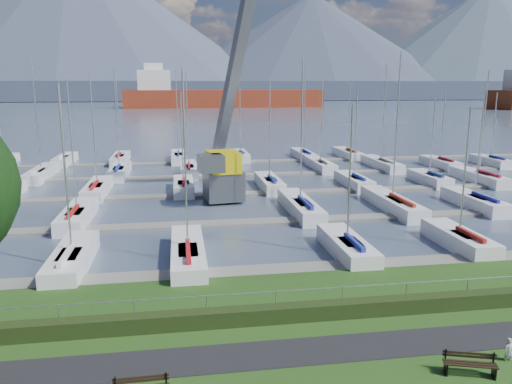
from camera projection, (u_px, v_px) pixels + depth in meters
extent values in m
cube|color=black|center=(317.00, 350.00, 19.03)|extent=(160.00, 2.00, 0.04)
cube|color=#49556A|center=(186.00, 104.00, 273.09)|extent=(800.00, 540.00, 0.20)
cube|color=black|center=(300.00, 312.00, 21.47)|extent=(80.00, 0.70, 0.70)
cylinder|color=#999CA2|center=(299.00, 290.00, 21.68)|extent=(80.00, 0.04, 0.04)
cube|color=#3E475B|center=(184.00, 90.00, 339.34)|extent=(900.00, 80.00, 12.00)
cone|color=#414A5F|center=(76.00, 21.00, 383.98)|extent=(340.00, 340.00, 115.00)
cone|color=#3B4257|center=(311.00, 45.00, 425.48)|extent=(300.00, 300.00, 85.00)
cone|color=#445263|center=(488.00, 40.00, 459.21)|extent=(320.00, 320.00, 100.00)
cube|color=gray|center=(273.00, 271.00, 27.77)|extent=(90.00, 1.60, 0.25)
cube|color=gray|center=(248.00, 223.00, 37.43)|extent=(90.00, 1.60, 0.25)
cube|color=slate|center=(233.00, 194.00, 47.09)|extent=(90.00, 1.60, 0.25)
cube|color=slate|center=(223.00, 176.00, 56.74)|extent=(90.00, 1.60, 0.25)
cube|color=gray|center=(217.00, 162.00, 66.40)|extent=(90.00, 1.60, 0.25)
cube|color=black|center=(115.00, 383.00, 15.87)|extent=(0.05, 0.05, 0.40)
cube|color=black|center=(166.00, 378.00, 16.14)|extent=(0.05, 0.05, 0.40)
cube|color=black|center=(141.00, 381.00, 16.03)|extent=(1.80, 0.07, 0.08)
cube|color=black|center=(141.00, 377.00, 16.00)|extent=(1.80, 0.07, 0.08)
cube|color=black|center=(446.00, 368.00, 17.47)|extent=(0.18, 0.40, 0.45)
cube|color=black|center=(446.00, 354.00, 17.56)|extent=(0.06, 0.06, 0.40)
cube|color=black|center=(494.00, 372.00, 17.24)|extent=(0.18, 0.40, 0.45)
cube|color=black|center=(494.00, 358.00, 17.32)|extent=(0.06, 0.06, 0.40)
cube|color=black|center=(471.00, 366.00, 17.16)|extent=(1.75, 0.64, 0.04)
cube|color=black|center=(470.00, 364.00, 17.31)|extent=(1.75, 0.64, 0.04)
cube|color=black|center=(469.00, 362.00, 17.45)|extent=(1.75, 0.64, 0.04)
cube|color=black|center=(469.00, 356.00, 17.47)|extent=(1.73, 0.58, 0.08)
cube|color=black|center=(470.00, 353.00, 17.44)|extent=(1.73, 0.58, 0.08)
imported|color=#AAA9B0|center=(509.00, 348.00, 18.23)|extent=(0.39, 0.27, 1.04)
cube|color=#5C5E63|center=(223.00, 185.00, 44.29)|extent=(3.59, 3.59, 2.60)
cube|color=yellow|center=(223.00, 162.00, 43.85)|extent=(3.03, 3.71, 1.80)
cube|color=#55575C|center=(237.00, 59.00, 46.56)|extent=(4.35, 10.99, 19.89)
cube|color=#5C5F64|center=(211.00, 163.00, 41.69)|extent=(2.27, 2.44, 1.40)
cube|color=maroon|center=(224.00, 101.00, 228.10)|extent=(90.36, 22.45, 10.00)
cube|color=silver|center=(154.00, 84.00, 220.28)|extent=(14.68, 14.68, 12.00)
cube|color=silver|center=(153.00, 68.00, 218.80)|extent=(8.39, 8.39, 4.00)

